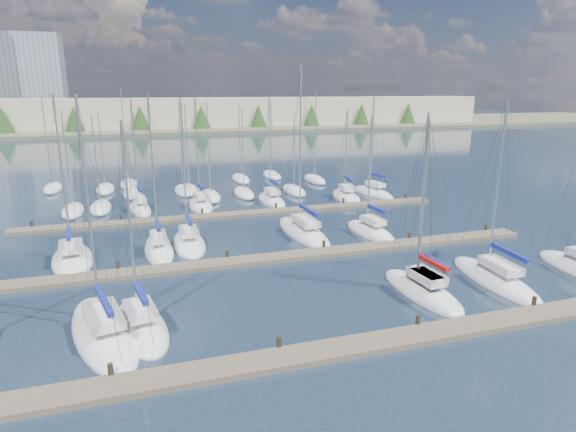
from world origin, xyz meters
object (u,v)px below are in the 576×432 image
object	(u,v)px
sailboat_r	(373,193)
sailboat_c	(141,327)
sailboat_d	(422,292)
sailboat_e	(422,290)
sailboat_l	(370,231)
sailboat_q	(346,196)
sailboat_j	(189,243)
sailboat_o	(201,205)
sailboat_f	(494,279)
sailboat_h	(72,259)
sailboat_k	(303,232)
sailboat_i	(159,249)
sailboat_p	(272,200)
sailboat_b	(104,332)
sailboat_n	(140,209)

from	to	relation	value
sailboat_r	sailboat_c	world-z (taller)	sailboat_r
sailboat_d	sailboat_e	size ratio (longest dim) A/B	0.97
sailboat_l	sailboat_q	world-z (taller)	sailboat_l
sailboat_j	sailboat_o	bearing A→B (deg)	78.79
sailboat_f	sailboat_h	bearing A→B (deg)	159.20
sailboat_k	sailboat_q	xyz separation A→B (m)	(9.94, 12.48, -0.01)
sailboat_r	sailboat_c	size ratio (longest dim) A/B	1.06
sailboat_d	sailboat_i	distance (m)	21.12
sailboat_r	sailboat_p	xyz separation A→B (m)	(-13.35, -0.20, -0.00)
sailboat_d	sailboat_b	xyz separation A→B (m)	(-19.33, 0.75, -0.02)
sailboat_o	sailboat_n	xyz separation A→B (m)	(-6.52, 0.46, 0.01)
sailboat_n	sailboat_r	size ratio (longest dim) A/B	0.99
sailboat_d	sailboat_q	size ratio (longest dim) A/B	1.05
sailboat_i	sailboat_p	bearing A→B (deg)	46.23
sailboat_r	sailboat_i	bearing A→B (deg)	-160.57
sailboat_k	sailboat_h	size ratio (longest dim) A/B	1.18
sailboat_r	sailboat_p	size ratio (longest dim) A/B	1.01
sailboat_b	sailboat_f	bearing A→B (deg)	-13.37
sailboat_i	sailboat_f	xyz separation A→B (m)	(21.71, -13.68, -0.01)
sailboat_o	sailboat_j	world-z (taller)	sailboat_o
sailboat_c	sailboat_f	world-z (taller)	sailboat_f
sailboat_l	sailboat_f	bearing A→B (deg)	-81.64
sailboat_r	sailboat_h	bearing A→B (deg)	-164.66
sailboat_r	sailboat_n	bearing A→B (deg)	170.90
sailboat_k	sailboat_e	xyz separation A→B (m)	(2.98, -14.82, 0.00)
sailboat_d	sailboat_b	world-z (taller)	sailboat_b
sailboat_h	sailboat_e	bearing A→B (deg)	-36.10
sailboat_i	sailboat_n	size ratio (longest dim) A/B	1.05
sailboat_i	sailboat_o	distance (m)	15.13
sailboat_d	sailboat_h	distance (m)	26.04
sailboat_b	sailboat_p	size ratio (longest dim) A/B	1.05
sailboat_h	sailboat_p	distance (m)	24.97
sailboat_i	sailboat_c	world-z (taller)	sailboat_i
sailboat_d	sailboat_o	world-z (taller)	sailboat_o
sailboat_h	sailboat_n	size ratio (longest dim) A/B	1.05
sailboat_o	sailboat_l	xyz separation A→B (m)	(13.51, -14.93, -0.02)
sailboat_d	sailboat_q	xyz separation A→B (m)	(7.13, 27.63, -0.02)
sailboat_d	sailboat_c	xyz separation A→B (m)	(-17.41, 0.74, -0.01)
sailboat_b	sailboat_f	xyz separation A→B (m)	(25.32, -0.31, 0.01)
sailboat_o	sailboat_j	size ratio (longest dim) A/B	1.01
sailboat_l	sailboat_q	size ratio (longest dim) A/B	1.01
sailboat_h	sailboat_o	size ratio (longest dim) A/B	1.02
sailboat_b	sailboat_c	world-z (taller)	sailboat_b
sailboat_f	sailboat_j	bearing A→B (deg)	147.21
sailboat_d	sailboat_j	distance (m)	19.91
sailboat_h	sailboat_j	bearing A→B (deg)	2.80
sailboat_j	sailboat_c	world-z (taller)	sailboat_j
sailboat_c	sailboat_q	distance (m)	36.41
sailboat_k	sailboat_p	distance (m)	13.25
sailboat_n	sailboat_e	distance (m)	33.15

